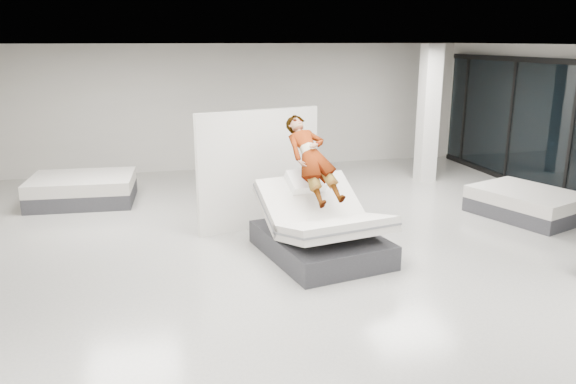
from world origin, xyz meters
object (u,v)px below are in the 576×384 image
at_px(remote, 335,189).
at_px(flat_bed_right_far, 527,203).
at_px(flat_bed_left_far, 83,189).
at_px(divider_panel, 259,170).
at_px(person, 312,173).
at_px(column, 428,114).
at_px(hero_bed, 321,231).

bearing_deg(remote, flat_bed_right_far, 2.27).
relative_size(flat_bed_right_far, flat_bed_left_far, 1.04).
bearing_deg(divider_panel, person, -81.23).
xyz_separation_m(flat_bed_left_far, column, (7.82, 0.01, 1.32)).
bearing_deg(person, hero_bed, -90.00).
bearing_deg(flat_bed_left_far, person, -44.38).
bearing_deg(flat_bed_right_far, person, -171.66).
bearing_deg(remote, column, 37.27).
relative_size(divider_panel, column, 0.73).
bearing_deg(person, flat_bed_right_far, -2.25).
relative_size(hero_bed, person, 1.40).
distance_m(flat_bed_left_far, column, 7.93).
height_order(hero_bed, remote, hero_bed).
distance_m(remote, flat_bed_right_far, 4.40).
bearing_deg(column, person, -136.45).
distance_m(remote, divider_panel, 1.85).
relative_size(remote, flat_bed_left_far, 0.06).
distance_m(flat_bed_right_far, column, 3.44).
distance_m(person, remote, 0.46).
xyz_separation_m(hero_bed, column, (3.92, 4.09, 1.20)).
relative_size(person, divider_panel, 0.72).
xyz_separation_m(hero_bed, remote, (0.22, 0.01, 0.67)).
height_order(hero_bed, flat_bed_left_far, hero_bed).
height_order(divider_panel, flat_bed_left_far, divider_panel).
xyz_separation_m(person, remote, (0.28, -0.30, -0.20)).
bearing_deg(divider_panel, hero_bed, -83.55).
distance_m(person, flat_bed_right_far, 4.66).
relative_size(person, flat_bed_right_far, 0.75).
height_order(hero_bed, divider_panel, divider_panel).
bearing_deg(person, column, 32.96).
bearing_deg(person, remote, -57.85).
height_order(person, remote, person).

